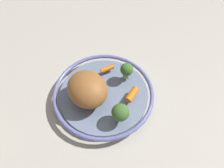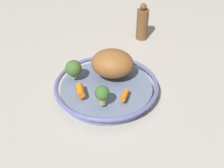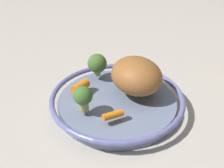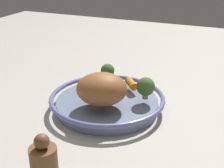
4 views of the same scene
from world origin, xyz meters
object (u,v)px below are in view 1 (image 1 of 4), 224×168
roast_chicken_piece (87,89)px  broccoli_floret_small (127,70)px  baby_carrot_near_rim (132,94)px  broccoli_floret_mid (120,113)px  serving_bowl (104,95)px  baby_carrot_center (107,69)px

roast_chicken_piece → broccoli_floret_small: roast_chicken_piece is taller
baby_carrot_near_rim → broccoli_floret_mid: (0.05, 0.06, 0.02)m
broccoli_floret_small → roast_chicken_piece: bearing=17.4°
roast_chicken_piece → broccoli_floret_small: size_ratio=2.23×
serving_bowl → roast_chicken_piece: bearing=7.3°
baby_carrot_near_rim → baby_carrot_center: size_ratio=1.08×
serving_bowl → roast_chicken_piece: size_ratio=2.43×
serving_bowl → broccoli_floret_mid: size_ratio=5.29×
broccoli_floret_mid → roast_chicken_piece: bearing=-52.8°
serving_bowl → broccoli_floret_small: 0.10m
baby_carrot_center → broccoli_floret_mid: bearing=87.1°
serving_bowl → baby_carrot_center: bearing=-112.6°
serving_bowl → broccoli_floret_small: size_ratio=5.44×
roast_chicken_piece → baby_carrot_near_rim: size_ratio=2.72×
baby_carrot_near_rim → broccoli_floret_small: broccoli_floret_small is taller
serving_bowl → baby_carrot_center: 0.08m
baby_carrot_center → broccoli_floret_mid: broccoli_floret_mid is taller
baby_carrot_center → broccoli_floret_mid: size_ratio=0.74×
baby_carrot_center → broccoli_floret_small: 0.07m
baby_carrot_near_rim → roast_chicken_piece: bearing=-15.4°
baby_carrot_near_rim → broccoli_floret_small: bearing=-94.6°
baby_carrot_near_rim → baby_carrot_center: (0.04, -0.11, -0.00)m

